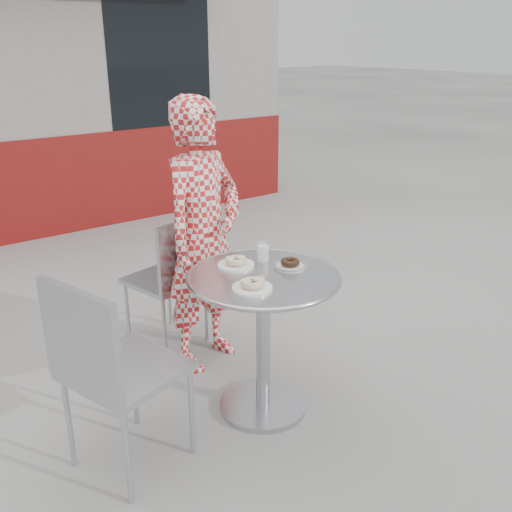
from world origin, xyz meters
TOP-DOWN VIEW (x-y plane):
  - ground at (0.00, 0.00)m, footprint 60.00×60.00m
  - bistro_table at (0.01, -0.02)m, footprint 0.79×0.79m
  - chair_far at (-0.05, 0.92)m, footprint 0.51×0.51m
  - chair_left at (-0.75, 0.01)m, footprint 0.59×0.58m
  - seated_person at (0.05, 0.61)m, footprint 0.68×0.55m
  - plate_far at (-0.03, 0.16)m, footprint 0.19×0.19m
  - plate_near at (-0.13, -0.13)m, footprint 0.19×0.19m
  - plate_checker at (0.19, -0.02)m, footprint 0.17×0.17m
  - milk_cup at (0.13, 0.13)m, footprint 0.07×0.07m

SIDE VIEW (x-z plane):
  - ground at x=0.00m, z-range 0.00..0.00m
  - chair_far at x=-0.05m, z-range -0.17..0.72m
  - chair_left at x=-0.75m, z-range -0.19..0.79m
  - bistro_table at x=0.01m, z-range 0.20..1.00m
  - plate_checker at x=0.19m, z-range 0.79..0.83m
  - seated_person at x=0.05m, z-range 0.00..1.63m
  - plate_far at x=-0.03m, z-range 0.79..0.84m
  - plate_near at x=-0.13m, z-range 0.79..0.84m
  - milk_cup at x=0.13m, z-range 0.79..0.90m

